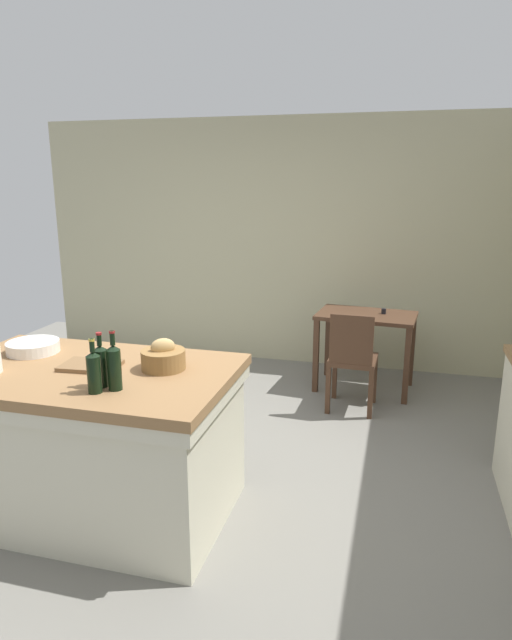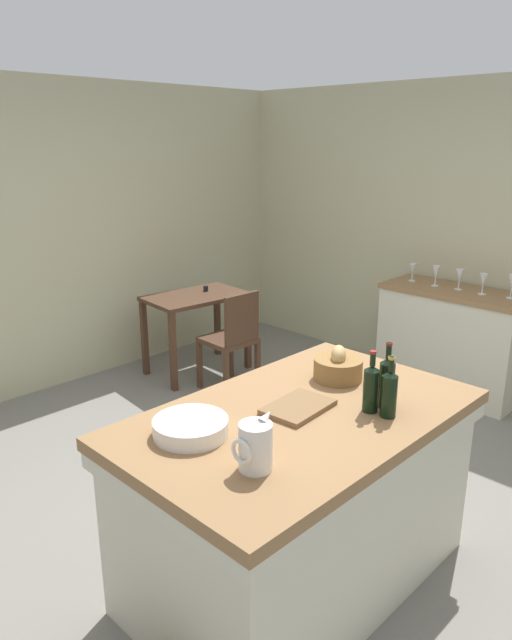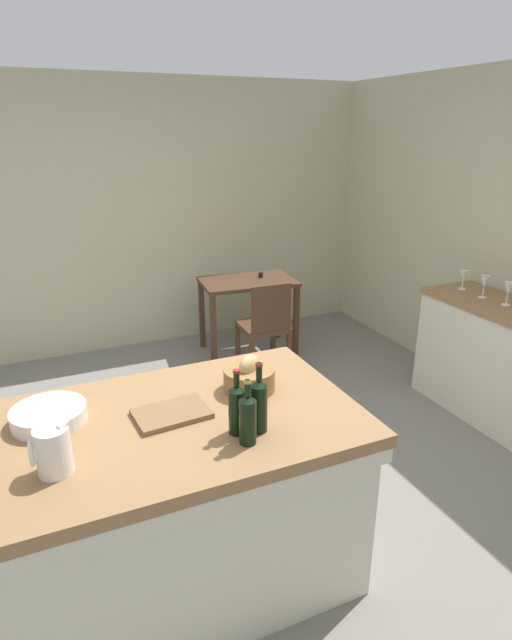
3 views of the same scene
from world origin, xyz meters
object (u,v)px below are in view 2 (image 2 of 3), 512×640
Objects in this scene: side_cabinet at (451,341)px; wine_glass_far_right at (413,269)px; wine_glass_middle at (460,276)px; wine_glass_right at (436,272)px; cutting_board at (298,407)px; wine_bottle_dark at (387,381)px; wine_glass_left at (483,280)px; island_table at (299,492)px; pitcher at (255,446)px; wine_bottle_amber at (371,387)px; wine_glass_far_left at (512,283)px; writing_desk at (196,308)px; wooden_chair at (233,338)px; bread_basket at (338,367)px; wine_bottle_green at (389,393)px; wash_bowl at (191,427)px.

wine_glass_far_right is (0.02, 0.43, 0.56)m from side_cabinet.
wine_glass_middle and wine_glass_right have the same top height.
cutting_board is 1.03× the size of wine_bottle_dark.
wine_glass_left is (2.65, 0.32, 0.10)m from cutting_board.
wine_glass_left is at bearing -94.32° from wine_glass_middle.
wine_glass_middle is (2.68, 0.55, 0.54)m from island_table.
pitcher is at bearing -170.36° from wine_glass_left.
wine_bottle_amber is 1.59× the size of wine_glass_far_left.
writing_desk is 2.97m from wine_bottle_amber.
wooden_chair is 2.29m from wine_glass_far_left.
island_table is 10.91× the size of wine_glass_far_right.
wine_glass_far_left is 0.86m from wine_glass_far_right.
wine_glass_middle is at bearing 92.93° from wine_glass_far_left.
wine_bottle_green is (-0.19, -0.42, 0.05)m from bread_basket.
cutting_board reaches higher than side_cabinet.
side_cabinet is 2.75m from cutting_board.
wine_glass_right reaches higher than side_cabinet.
cutting_board is at bearing -177.81° from wine_glass_far_left.
wooden_chair is 3.11× the size of wine_bottle_green.
writing_desk is at bearing 82.80° from wooden_chair.
wine_glass_middle is (0.02, 0.21, 0.00)m from wine_glass_left.
wine_bottle_dark is at bearing -161.34° from wine_glass_middle.
writing_desk is 2.96m from wine_bottle_dark.
bread_basket is at bearing 11.83° from cutting_board.
side_cabinet is at bearing 132.93° from wine_glass_middle.
wine_glass_right is at bearing 93.67° from wine_glass_far_left.
wine_bottle_amber is (-1.20, -2.68, 0.41)m from writing_desk.
wine_bottle_dark is 2.48m from wine_glass_middle.
wine_glass_far_left reaches higher than wine_glass_far_right.
bread_basket reaches higher than wine_glass_far_left.
bread_basket is at bearing -174.12° from wine_glass_left.
wine_bottle_dark is 0.09m from wine_bottle_amber.
wine_glass_left reaches higher than wash_bowl.
wooden_chair is 3.87× the size of pitcher.
wine_glass_far_left reaches higher than wash_bowl.
wine_glass_far_right is (1.25, -1.48, 0.39)m from writing_desk.
wine_glass_far_right is (2.44, 1.30, -0.01)m from wine_bottle_green.
wine_bottle_dark is at bearing 39.02° from wine_bottle_green.
wash_bowl is at bearing -173.28° from side_cabinet.
wine_glass_left reaches higher than writing_desk.
writing_desk is 5.48× the size of wine_glass_right.
island_table is 5.19× the size of cutting_board.
pitcher is 1.35× the size of wine_glass_left.
wine_glass_far_right is at bearing 87.82° from side_cabinet.
wine_glass_far_right reaches higher than writing_desk.
wine_glass_far_left is (0.03, -0.43, 0.58)m from side_cabinet.
pitcher is 3.25m from wine_glass_middle.
pitcher is 0.74m from wine_bottle_green.
island_table is 2.85m from writing_desk.
wine_glass_right is (-0.04, 0.63, -0.01)m from wine_glass_far_left.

